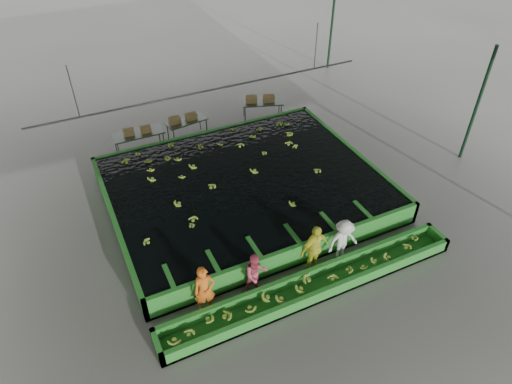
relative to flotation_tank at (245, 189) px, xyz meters
name	(u,v)px	position (x,y,z in m)	size (l,w,h in m)	color
ground	(262,221)	(0.00, -1.50, -0.45)	(80.00, 80.00, 0.00)	#64635D
shed_roof	(263,97)	(0.00, -1.50, 4.55)	(20.00, 22.00, 0.04)	gray
shed_posts	(262,165)	(0.00, -1.50, 2.05)	(20.00, 22.00, 5.00)	black
flotation_tank	(245,189)	(0.00, 0.00, 0.00)	(10.00, 8.00, 0.90)	#2A8329
tank_water	(245,180)	(0.00, 0.00, 0.40)	(9.70, 7.70, 0.00)	black
sorting_trough	(314,286)	(0.00, -5.10, -0.20)	(10.00, 1.00, 0.50)	#2A8329
cableway_rail	(208,91)	(0.00, 3.50, 2.55)	(0.08, 0.08, 14.00)	#59605B
rail_hanger_left	(73,92)	(-5.00, 3.50, 3.55)	(0.04, 0.04, 2.00)	#59605B
rail_hanger_right	(316,46)	(5.00, 3.50, 3.55)	(0.04, 0.04, 2.00)	#59605B
worker_a	(205,290)	(-3.23, -4.30, 0.41)	(0.63, 0.41, 1.72)	orange
worker_b	(256,274)	(-1.59, -4.30, 0.31)	(0.74, 0.58, 1.52)	#CD465F
worker_c	(314,249)	(0.45, -4.30, 0.47)	(1.08, 0.45, 1.84)	yellow
worker_d	(343,241)	(1.55, -4.30, 0.36)	(1.05, 0.61, 1.63)	white
packing_table_left	(140,143)	(-2.82, 4.91, 0.05)	(2.18, 0.87, 0.99)	#59605B
packing_table_mid	(187,129)	(-0.52, 5.27, -0.03)	(1.86, 0.74, 0.85)	#59605B
packing_table_right	(262,110)	(3.38, 5.33, 0.00)	(1.96, 0.78, 0.89)	#59605B
box_stack_left	(138,133)	(-2.84, 4.89, 0.54)	(1.17, 0.32, 0.25)	olive
box_stack_mid	(183,121)	(-0.66, 5.30, 0.40)	(1.29, 0.36, 0.28)	olive
box_stack_right	(260,102)	(3.30, 5.41, 0.44)	(1.38, 0.38, 0.30)	olive
floating_bananas	(236,169)	(0.00, 0.80, 0.40)	(8.20, 5.59, 0.11)	#82AE33
trough_bananas	(314,282)	(0.00, -5.10, -0.05)	(8.79, 0.59, 0.12)	#82AE33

